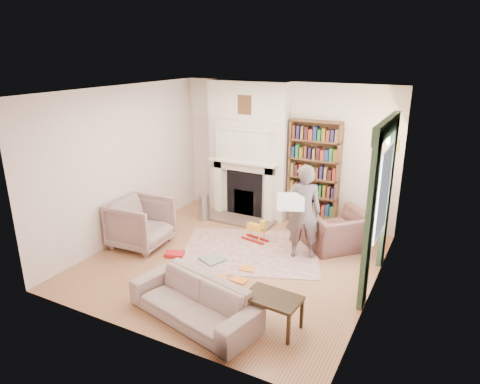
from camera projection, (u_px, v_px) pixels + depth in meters
The scene contains 25 objects.
floor at pixel (233, 261), 7.20m from camera, with size 4.50×4.50×0.00m, color brown.
ceiling at pixel (232, 91), 6.31m from camera, with size 4.50×4.50×0.00m, color white.
wall_back at pixel (286, 152), 8.64m from camera, with size 4.50×4.50×0.00m, color silver.
wall_front at pixel (138, 233), 4.86m from camera, with size 4.50×4.50×0.00m, color silver.
wall_left at pixel (124, 165), 7.74m from camera, with size 4.50×4.50×0.00m, color silver.
wall_right at pixel (379, 204), 5.76m from camera, with size 4.50×4.50×0.00m, color silver.
fireplace at pixel (248, 151), 8.81m from camera, with size 1.70×0.58×2.80m.
bookcase at pixel (314, 169), 8.32m from camera, with size 1.00×0.24×1.85m, color brown.
window at pixel (384, 192), 6.09m from camera, with size 0.02×0.90×1.30m, color silver.
curtain_left at pixel (369, 225), 5.60m from camera, with size 0.07×0.32×2.40m, color #324E34.
curtain_right at pixel (388, 194), 6.77m from camera, with size 0.07×0.32×2.40m, color #324E34.
pelmet at pixel (388, 127), 5.81m from camera, with size 0.09×1.70×0.24m, color #324E34.
wall_sconce at pixel (386, 145), 6.96m from camera, with size 0.20×0.24×0.24m, color gold, non-canonical shape.
rug at pixel (250, 251), 7.54m from camera, with size 2.35×1.81×0.01m, color beige.
armchair_reading at pixel (338, 231), 7.55m from camera, with size 1.03×0.90×0.67m, color #4C2829.
armchair_left at pixel (141, 223), 7.64m from camera, with size 0.92×0.95×0.87m, color #A59788.
sofa at pixel (194, 300), 5.58m from camera, with size 1.84×0.72×0.54m, color #B6AC96.
man_reading at pixel (303, 212), 7.09m from camera, with size 0.60×0.39×1.64m, color #574745.
newspaper at pixel (291, 202), 6.92m from camera, with size 0.44×0.02×0.31m, color white.
coffee_table at pixel (272, 312), 5.41m from camera, with size 0.70×0.45×0.45m, color #312111, non-canonical shape.
paraffin_heater at pixel (203, 207), 8.86m from camera, with size 0.24×0.24×0.55m, color #96989C.
rocking_horse at pixel (255, 230), 7.88m from camera, with size 0.50×0.20×0.44m, color yellow, non-canonical shape.
board_game at pixel (213, 259), 7.20m from camera, with size 0.36×0.36×0.03m, color gold.
game_box_lid at pixel (175, 254), 7.35m from camera, with size 0.32×0.21×0.05m, color red.
comic_annuals at pixel (235, 275), 6.70m from camera, with size 0.59×0.70×0.02m.
Camera 1 is at (3.09, -5.67, 3.39)m, focal length 32.00 mm.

